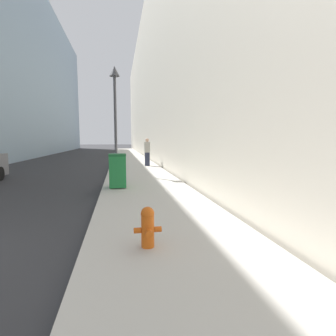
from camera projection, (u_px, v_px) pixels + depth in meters
name	position (u px, v px, depth m)	size (l,w,h in m)	color
sidewalk_right	(132.00, 162.00, 21.34)	(3.20, 60.00, 0.14)	#B7B2A8
building_right_stone	(196.00, 88.00, 29.73)	(12.00, 60.00, 15.41)	beige
fire_hydrant	(148.00, 226.00, 4.23)	(0.45, 0.34, 0.66)	#D15614
trash_bin	(118.00, 170.00, 9.49)	(0.61, 0.72, 1.23)	#1E7538
lamppost	(115.00, 100.00, 13.28)	(0.51, 0.51, 5.42)	#4C4C51
pedestrian_on_sidewalk	(147.00, 152.00, 17.35)	(0.37, 0.24, 1.83)	#2D3347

